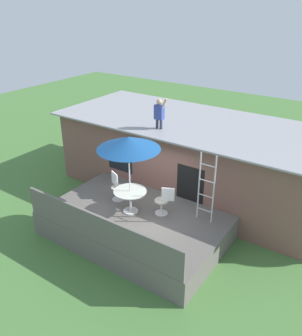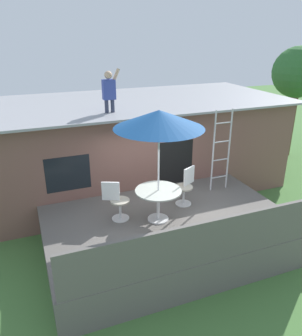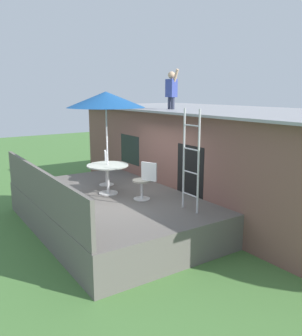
{
  "view_description": "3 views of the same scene",
  "coord_description": "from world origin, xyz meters",
  "px_view_note": "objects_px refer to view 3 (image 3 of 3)",
  "views": [
    {
      "loc": [
        5.7,
        -7.59,
        6.98
      ],
      "look_at": [
        -0.23,
        1.09,
        1.88
      ],
      "focal_mm": 37.79,
      "sensor_mm": 36.0,
      "label": 1
    },
    {
      "loc": [
        -2.86,
        -6.25,
        4.83
      ],
      "look_at": [
        0.04,
        1.09,
        1.6
      ],
      "focal_mm": 36.03,
      "sensor_mm": 36.0,
      "label": 2
    },
    {
      "loc": [
        7.63,
        -4.0,
        3.35
      ],
      "look_at": [
        0.44,
        0.8,
        1.48
      ],
      "focal_mm": 38.16,
      "sensor_mm": 36.0,
      "label": 3
    }
  ],
  "objects_px": {
    "step_ladder": "(191,161)",
    "person_figure": "(172,87)",
    "patio_chair_left": "(106,168)",
    "patio_umbrella": "(106,100)",
    "patio_chair_right": "(144,181)",
    "patio_table": "(108,171)"
  },
  "relations": [
    {
      "from": "step_ladder",
      "to": "person_figure",
      "type": "relative_size",
      "value": 1.98
    },
    {
      "from": "patio_table",
      "to": "patio_chair_right",
      "type": "xyz_separation_m",
      "value": [
        0.94,
        0.49,
        -0.13
      ]
    },
    {
      "from": "patio_umbrella",
      "to": "patio_chair_right",
      "type": "distance_m",
      "value": 2.17
    },
    {
      "from": "patio_chair_left",
      "to": "patio_chair_right",
      "type": "xyz_separation_m",
      "value": [
        1.8,
        0.11,
        0.0
      ]
    },
    {
      "from": "person_figure",
      "to": "patio_table",
      "type": "bearing_deg",
      "value": -79.68
    },
    {
      "from": "person_figure",
      "to": "patio_chair_left",
      "type": "bearing_deg",
      "value": -103.1
    },
    {
      "from": "patio_table",
      "to": "step_ladder",
      "type": "distance_m",
      "value": 2.39
    },
    {
      "from": "step_ladder",
      "to": "patio_chair_right",
      "type": "height_order",
      "value": "step_ladder"
    },
    {
      "from": "patio_table",
      "to": "person_figure",
      "type": "relative_size",
      "value": 0.94
    },
    {
      "from": "patio_umbrella",
      "to": "patio_chair_left",
      "type": "height_order",
      "value": "patio_umbrella"
    },
    {
      "from": "patio_table",
      "to": "patio_umbrella",
      "type": "bearing_deg",
      "value": 90.0
    },
    {
      "from": "person_figure",
      "to": "patio_chair_left",
      "type": "height_order",
      "value": "person_figure"
    },
    {
      "from": "patio_chair_left",
      "to": "step_ladder",
      "type": "bearing_deg",
      "value": 33.35
    },
    {
      "from": "patio_umbrella",
      "to": "patio_chair_right",
      "type": "relative_size",
      "value": 2.76
    },
    {
      "from": "patio_chair_left",
      "to": "person_figure",
      "type": "bearing_deg",
      "value": 100.66
    },
    {
      "from": "step_ladder",
      "to": "person_figure",
      "type": "height_order",
      "value": "person_figure"
    },
    {
      "from": "patio_table",
      "to": "patio_chair_left",
      "type": "distance_m",
      "value": 0.95
    },
    {
      "from": "step_ladder",
      "to": "person_figure",
      "type": "bearing_deg",
      "value": 151.49
    },
    {
      "from": "step_ladder",
      "to": "patio_chair_left",
      "type": "distance_m",
      "value": 3.12
    },
    {
      "from": "patio_umbrella",
      "to": "person_figure",
      "type": "xyz_separation_m",
      "value": [
        -0.42,
        2.28,
        0.3
      ]
    },
    {
      "from": "patio_table",
      "to": "step_ladder",
      "type": "xyz_separation_m",
      "value": [
        2.16,
        0.89,
        0.51
      ]
    },
    {
      "from": "patio_umbrella",
      "to": "person_figure",
      "type": "relative_size",
      "value": 2.29
    }
  ]
}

